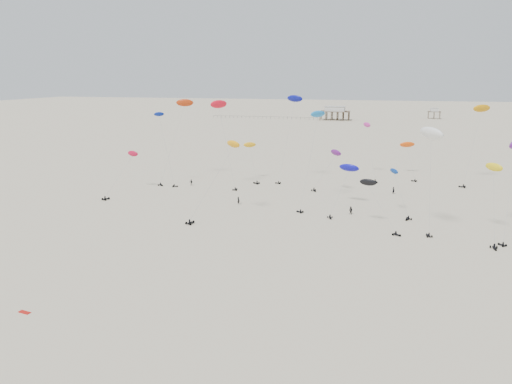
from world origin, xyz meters
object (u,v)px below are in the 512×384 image
(pavilion_main, at_px, (335,114))
(rig_0, at_px, (494,189))
(spectator_0, at_px, (239,204))
(pavilion_small, at_px, (434,114))
(rig_4, at_px, (347,173))
(rig_9, at_px, (315,131))

(pavilion_main, height_order, rig_0, rig_0)
(spectator_0, bearing_deg, pavilion_small, -75.50)
(pavilion_main, bearing_deg, spectator_0, -89.62)
(rig_4, bearing_deg, pavilion_small, -114.23)
(pavilion_main, height_order, pavilion_small, pavilion_main)
(spectator_0, bearing_deg, rig_4, -138.53)
(pavilion_main, xyz_separation_m, pavilion_small, (70.00, 30.00, -0.74))
(rig_0, distance_m, rig_9, 42.85)
(pavilion_main, relative_size, pavilion_small, 2.33)
(rig_0, distance_m, spectator_0, 58.00)
(rig_9, distance_m, spectator_0, 26.10)
(rig_0, xyz_separation_m, rig_4, (-29.89, 17.79, -1.53))
(pavilion_small, distance_m, rig_9, 276.47)
(pavilion_main, distance_m, pavilion_small, 76.16)
(rig_9, height_order, spectator_0, rig_9)
(pavilion_small, height_order, rig_9, rig_9)
(pavilion_small, relative_size, spectator_0, 3.89)
(rig_0, xyz_separation_m, rig_9, (-38.15, 17.57, 8.46))
(pavilion_main, relative_size, rig_4, 1.18)
(rig_0, bearing_deg, pavilion_small, -97.14)
(rig_0, height_order, rig_9, rig_9)
(pavilion_small, xyz_separation_m, rig_9, (-50.56, -271.41, 14.65))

